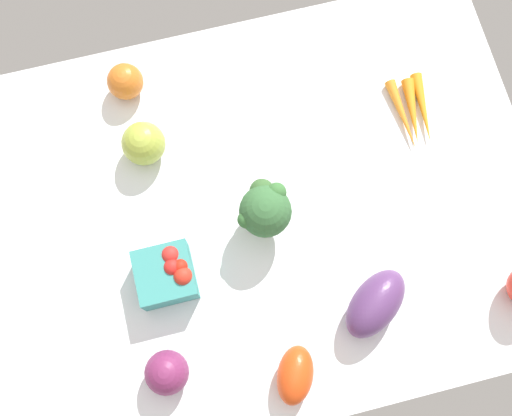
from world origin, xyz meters
TOP-DOWN VIEW (x-y plane):
  - tablecloth at (0.00, 0.00)cm, footprint 104.00×76.00cm
  - berry_basket at (-17.60, -8.03)cm, footprint 9.64×9.64cm
  - eggplant at (15.37, -21.48)cm, footprint 15.17×14.16cm
  - heirloom_tomato_orange at (-17.79, 29.09)cm, footprint 6.77×6.77cm
  - heirloom_tomato_green at (-16.85, 16.03)cm, footprint 7.91×7.91cm
  - broccoli_head at (1.09, -1.88)cm, footprint 9.53×10.25cm
  - red_onion_center at (-21.06, -23.97)cm, footprint 7.37×7.37cm
  - carrot_bunch at (33.13, 11.24)cm, footprint 7.37×14.37cm
  - roma_tomato at (-0.69, -29.47)cm, footprint 9.43×11.32cm

SIDE VIEW (x-z plane):
  - tablecloth at x=0.00cm, z-range 0.00..2.00cm
  - carrot_bunch at x=33.13cm, z-range 1.92..4.36cm
  - roma_tomato at x=-0.69cm, z-range 2.00..7.97cm
  - heirloom_tomato_orange at x=-17.79cm, z-range 2.00..8.77cm
  - berry_basket at x=-17.60cm, z-range 1.85..9.43cm
  - red_onion_center at x=-21.06cm, z-range 2.00..9.37cm
  - eggplant at x=15.37cm, z-range 2.00..9.57cm
  - heirloom_tomato_green at x=-16.85cm, z-range 2.00..9.91cm
  - broccoli_head at x=1.09cm, z-range 3.27..15.07cm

